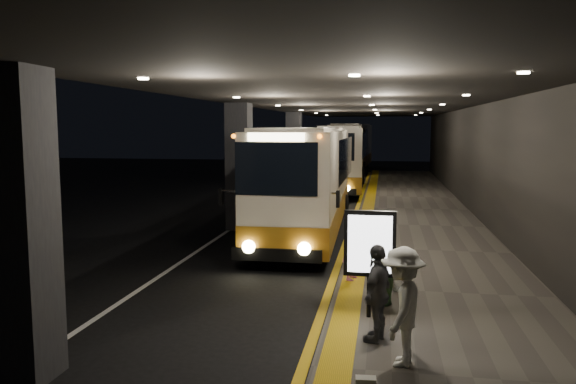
% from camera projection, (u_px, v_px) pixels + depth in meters
% --- Properties ---
extents(ground, '(90.00, 90.00, 0.00)m').
position_uv_depth(ground, '(256.00, 256.00, 15.63)').
color(ground, black).
extents(lane_line_white, '(0.12, 50.00, 0.01)m').
position_uv_depth(lane_line_white, '(239.00, 224.00, 20.82)').
color(lane_line_white, silver).
rests_on(lane_line_white, ground).
extents(kerb_stripe_yellow, '(0.18, 50.00, 0.01)m').
position_uv_depth(kerb_stripe_yellow, '(351.00, 227.00, 20.12)').
color(kerb_stripe_yellow, gold).
rests_on(kerb_stripe_yellow, ground).
extents(sidewalk, '(4.50, 50.00, 0.15)m').
position_uv_depth(sidewalk, '(419.00, 227.00, 19.71)').
color(sidewalk, '#514C44').
rests_on(sidewalk, ground).
extents(tactile_strip, '(0.50, 50.00, 0.01)m').
position_uv_depth(tactile_strip, '(365.00, 223.00, 20.02)').
color(tactile_strip, gold).
rests_on(tactile_strip, sidewalk).
extents(terminal_wall, '(0.10, 50.00, 6.00)m').
position_uv_depth(terminal_wall, '(490.00, 144.00, 19.00)').
color(terminal_wall, black).
rests_on(terminal_wall, ground).
extents(support_columns, '(0.80, 24.80, 4.40)m').
position_uv_depth(support_columns, '(239.00, 167.00, 19.54)').
color(support_columns, black).
rests_on(support_columns, ground).
extents(canopy, '(9.00, 50.00, 0.40)m').
position_uv_depth(canopy, '(357.00, 98.00, 19.57)').
color(canopy, black).
rests_on(canopy, support_columns).
extents(coach_main, '(2.56, 11.14, 3.45)m').
position_uv_depth(coach_main, '(307.00, 185.00, 18.77)').
color(coach_main, beige).
rests_on(coach_main, ground).
extents(coach_second, '(2.78, 11.33, 3.53)m').
position_uv_depth(coach_second, '(342.00, 160.00, 31.99)').
color(coach_second, beige).
rests_on(coach_second, ground).
extents(coach_third, '(2.95, 11.95, 3.73)m').
position_uv_depth(coach_third, '(352.00, 149.00, 46.10)').
color(coach_third, beige).
rests_on(coach_third, ground).
extents(passenger_boarding, '(0.45, 0.61, 1.53)m').
position_uv_depth(passenger_boarding, '(352.00, 246.00, 12.59)').
color(passenger_boarding, '#AA4F82').
rests_on(passenger_boarding, sidewalk).
extents(passenger_waiting_green, '(0.78, 0.90, 1.59)m').
position_uv_depth(passenger_waiting_green, '(382.00, 264.00, 10.85)').
color(passenger_waiting_green, '#436D3D').
rests_on(passenger_waiting_green, sidewalk).
extents(passenger_waiting_white, '(0.73, 1.20, 1.73)m').
position_uv_depth(passenger_waiting_white, '(402.00, 306.00, 8.07)').
color(passenger_waiting_white, silver).
rests_on(passenger_waiting_white, sidewalk).
extents(passenger_waiting_grey, '(0.76, 1.03, 1.58)m').
position_uv_depth(passenger_waiting_grey, '(378.00, 293.00, 8.97)').
color(passenger_waiting_grey, '#49494D').
rests_on(passenger_waiting_grey, sidewalk).
extents(bag_polka, '(0.31, 0.23, 0.35)m').
position_uv_depth(bag_polka, '(400.00, 283.00, 11.73)').
color(bag_polka, black).
rests_on(bag_polka, sidewalk).
extents(info_sign, '(0.92, 0.14, 1.95)m').
position_uv_depth(info_sign, '(370.00, 246.00, 10.02)').
color(info_sign, black).
rests_on(info_sign, sidewalk).
extents(stanchion_post, '(0.05, 0.05, 1.08)m').
position_uv_depth(stanchion_post, '(354.00, 239.00, 14.55)').
color(stanchion_post, black).
rests_on(stanchion_post, sidewalk).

